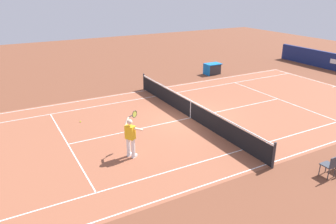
{
  "coord_description": "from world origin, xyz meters",
  "views": [
    {
      "loc": [
        8.73,
        13.35,
        6.51
      ],
      "look_at": [
        1.76,
        0.71,
        0.9
      ],
      "focal_mm": 34.79,
      "sensor_mm": 36.0,
      "label": 1
    }
  ],
  "objects": [
    {
      "name": "court_slab",
      "position": [
        0.0,
        0.0,
        0.0
      ],
      "size": [
        24.2,
        11.4,
        0.0
      ],
      "primitive_type": "cube",
      "color": "#935138",
      "rests_on": "ground_plane"
    },
    {
      "name": "tennis_net",
      "position": [
        0.0,
        0.0,
        0.49
      ],
      "size": [
        0.1,
        11.7,
        1.08
      ],
      "color": "#2D2D33",
      "rests_on": "ground_plane"
    },
    {
      "name": "ground_plane",
      "position": [
        0.0,
        0.0,
        0.0
      ],
      "size": [
        60.0,
        60.0,
        0.0
      ],
      "primitive_type": "plane",
      "color": "brown"
    },
    {
      "name": "tennis_player_near",
      "position": [
        4.37,
        2.36,
        0.93
      ],
      "size": [
        0.85,
        1.01,
        1.7
      ],
      "color": "white",
      "rests_on": "ground_plane"
    },
    {
      "name": "equipment_cart_tarped",
      "position": [
        -6.41,
        -6.87,
        0.44
      ],
      "size": [
        1.25,
        0.84,
        0.85
      ],
      "color": "#2D2D33",
      "rests_on": "ground_plane"
    },
    {
      "name": "spectator_chair_2",
      "position": [
        -1.31,
        7.25,
        0.52
      ],
      "size": [
        0.44,
        0.44,
        0.88
      ],
      "color": "#38383D",
      "rests_on": "ground_plane"
    },
    {
      "name": "court_line_markings",
      "position": [
        0.0,
        0.0,
        0.0
      ],
      "size": [
        23.85,
        11.05,
        0.01
      ],
      "color": "white",
      "rests_on": "ground_plane"
    },
    {
      "name": "tennis_ball",
      "position": [
        5.26,
        -2.21,
        0.03
      ],
      "size": [
        0.07,
        0.07,
        0.07
      ],
      "primitive_type": "sphere",
      "color": "#CCE01E",
      "rests_on": "ground_plane"
    }
  ]
}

